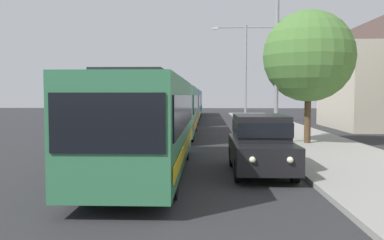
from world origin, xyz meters
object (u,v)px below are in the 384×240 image
(bus_middle, at_px, (186,104))
(box_truck_oncoming, at_px, (161,102))
(roadside_tree, at_px, (309,56))
(bus_lead, at_px, (146,122))
(streetlamp_far, at_px, (246,63))
(white_suv, at_px, (260,142))
(bus_fourth_in_line, at_px, (191,102))
(streetlamp_mid, at_px, (277,39))
(bus_second_in_line, at_px, (176,109))

(bus_middle, relative_size, box_truck_oncoming, 1.52)
(bus_middle, height_order, roadside_tree, roadside_tree)
(bus_lead, bearing_deg, bus_middle, 90.00)
(streetlamp_far, bearing_deg, white_suv, -94.13)
(bus_fourth_in_line, height_order, streetlamp_far, streetlamp_far)
(bus_lead, bearing_deg, streetlamp_far, 77.22)
(white_suv, xyz_separation_m, streetlamp_far, (1.70, 23.56, 4.36))
(bus_middle, relative_size, streetlamp_mid, 1.31)
(bus_fourth_in_line, relative_size, roadside_tree, 1.84)
(white_suv, bearing_deg, streetlamp_mid, 76.71)
(bus_middle, height_order, streetlamp_mid, streetlamp_mid)
(bus_lead, xyz_separation_m, bus_fourth_in_line, (0.00, 37.81, 0.00))
(bus_middle, distance_m, streetlamp_far, 6.65)
(bus_second_in_line, xyz_separation_m, roadside_tree, (7.02, -4.83, 2.79))
(roadside_tree, bearing_deg, box_truck_oncoming, 111.26)
(bus_middle, bearing_deg, roadside_tree, -67.91)
(bus_second_in_line, distance_m, bus_fourth_in_line, 25.30)
(box_truck_oncoming, bearing_deg, roadside_tree, -68.74)
(bus_lead, distance_m, bus_fourth_in_line, 37.81)
(box_truck_oncoming, relative_size, streetlamp_mid, 0.86)
(streetlamp_mid, distance_m, roadside_tree, 1.83)
(bus_middle, height_order, white_suv, bus_middle)
(bus_lead, xyz_separation_m, bus_middle, (0.00, 24.96, 0.00))
(bus_second_in_line, bearing_deg, roadside_tree, -34.57)
(bus_second_in_line, xyz_separation_m, box_truck_oncoming, (-3.30, 21.69, 0.01))
(white_suv, bearing_deg, bus_lead, -176.27)
(bus_lead, bearing_deg, roadside_tree, 47.56)
(box_truck_oncoming, relative_size, streetlamp_far, 0.85)
(bus_lead, height_order, bus_middle, same)
(bus_lead, xyz_separation_m, bus_second_in_line, (0.00, 12.51, 0.00))
(bus_second_in_line, relative_size, bus_middle, 0.99)
(bus_fourth_in_line, xyz_separation_m, roadside_tree, (7.02, -30.14, 2.79))
(bus_second_in_line, distance_m, bus_middle, 12.45)
(roadside_tree, bearing_deg, streetlamp_far, 95.74)
(bus_lead, xyz_separation_m, streetlamp_mid, (5.40, 7.44, 3.62))
(white_suv, bearing_deg, box_truck_oncoming, 101.65)
(bus_middle, distance_m, bus_fourth_in_line, 12.85)
(bus_fourth_in_line, xyz_separation_m, box_truck_oncoming, (-3.30, -3.62, 0.01))
(streetlamp_mid, xyz_separation_m, streetlamp_far, (0.00, 16.36, 0.09))
(streetlamp_mid, distance_m, streetlamp_far, 16.36)
(bus_middle, distance_m, box_truck_oncoming, 9.81)
(bus_lead, height_order, white_suv, bus_lead)
(bus_fourth_in_line, bearing_deg, streetlamp_mid, -79.92)
(bus_second_in_line, height_order, streetlamp_far, streetlamp_far)
(box_truck_oncoming, distance_m, streetlamp_far, 14.05)
(roadside_tree, bearing_deg, streetlamp_mid, -171.73)
(bus_middle, bearing_deg, streetlamp_mid, -72.88)
(bus_fourth_in_line, bearing_deg, bus_middle, -90.00)
(roadside_tree, bearing_deg, white_suv, -114.06)
(bus_fourth_in_line, bearing_deg, bus_lead, -90.00)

